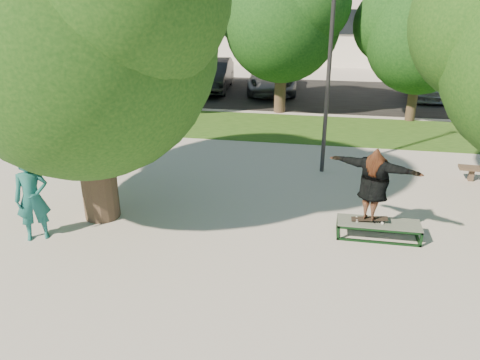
% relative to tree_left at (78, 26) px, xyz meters
% --- Properties ---
extents(ground, '(120.00, 120.00, 0.00)m').
position_rel_tree_left_xyz_m(ground, '(4.29, -1.09, -4.42)').
color(ground, '#B0A8A1').
rests_on(ground, ground).
extents(grass_strip, '(30.00, 4.00, 0.02)m').
position_rel_tree_left_xyz_m(grass_strip, '(5.29, 8.41, -4.41)').
color(grass_strip, '#1D4112').
rests_on(grass_strip, ground).
extents(asphalt_strip, '(40.00, 8.00, 0.01)m').
position_rel_tree_left_xyz_m(asphalt_strip, '(4.29, 14.91, -4.42)').
color(asphalt_strip, black).
rests_on(asphalt_strip, ground).
extents(tree_left, '(6.96, 5.95, 7.12)m').
position_rel_tree_left_xyz_m(tree_left, '(0.00, 0.00, 0.00)').
color(tree_left, '#38281E').
rests_on(tree_left, ground).
extents(bg_tree_left, '(5.28, 4.51, 5.77)m').
position_rel_tree_left_xyz_m(bg_tree_left, '(-2.28, 9.98, -0.69)').
color(bg_tree_left, '#38281E').
rests_on(bg_tree_left, ground).
extents(bg_tree_mid, '(5.76, 4.92, 6.24)m').
position_rel_tree_left_xyz_m(bg_tree_mid, '(3.22, 10.98, -0.41)').
color(bg_tree_mid, '#38281E').
rests_on(bg_tree_mid, ground).
extents(bg_tree_right, '(5.04, 4.31, 5.43)m').
position_rel_tree_left_xyz_m(bg_tree_right, '(8.73, 10.47, -0.93)').
color(bg_tree_right, '#38281E').
rests_on(bg_tree_right, ground).
extents(lamppost, '(0.25, 0.15, 6.11)m').
position_rel_tree_left_xyz_m(lamppost, '(5.29, 3.91, -1.27)').
color(lamppost, '#2D2D30').
rests_on(lamppost, ground).
extents(grind_box, '(1.80, 0.60, 0.38)m').
position_rel_tree_left_xyz_m(grind_box, '(6.59, 0.03, -4.23)').
color(grind_box, black).
rests_on(grind_box, ground).
extents(skater_rig, '(2.06, 1.30, 1.71)m').
position_rel_tree_left_xyz_m(skater_rig, '(6.38, 0.03, -3.16)').
color(skater_rig, white).
rests_on(skater_rig, grind_box).
extents(bystander, '(0.84, 0.76, 1.93)m').
position_rel_tree_left_xyz_m(bystander, '(-0.85, -1.33, -3.46)').
color(bystander, '#175855').
rests_on(bystander, ground).
extents(car_silver_a, '(1.90, 4.42, 1.49)m').
position_rel_tree_left_xyz_m(car_silver_a, '(-2.91, 14.23, -3.68)').
color(car_silver_a, silver).
rests_on(car_silver_a, asphalt_strip).
extents(car_dark, '(2.15, 5.10, 1.64)m').
position_rel_tree_left_xyz_m(car_dark, '(-0.71, 14.94, -3.60)').
color(car_dark, black).
rests_on(car_dark, asphalt_strip).
extents(car_grey, '(2.94, 5.46, 1.46)m').
position_rel_tree_left_xyz_m(car_grey, '(2.45, 15.16, -3.69)').
color(car_grey, slate).
rests_on(car_grey, asphalt_strip).
extents(car_silver_b, '(2.07, 4.73, 1.35)m').
position_rel_tree_left_xyz_m(car_silver_b, '(10.29, 15.41, -3.75)').
color(car_silver_b, '#A1A1A5').
rests_on(car_silver_b, asphalt_strip).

